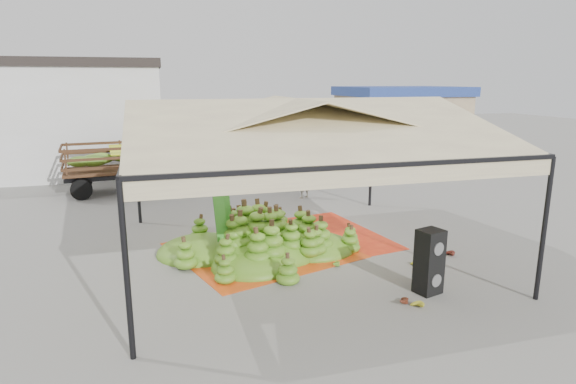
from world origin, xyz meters
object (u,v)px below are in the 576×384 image
object	(u,v)px
banana_heap	(261,231)
vendor	(304,179)
truck_right	(317,151)
speaker_stack	(429,262)
truck_left	(148,160)

from	to	relation	value
banana_heap	vendor	xyz separation A→B (m)	(2.91, 5.42, 0.16)
truck_right	speaker_stack	bearing A→B (deg)	-111.76
truck_left	truck_right	xyz separation A→B (m)	(7.58, 0.52, 0.01)
banana_heap	vendor	world-z (taller)	vendor
banana_heap	truck_right	xyz separation A→B (m)	(4.74, 9.10, 0.68)
banana_heap	truck_left	bearing A→B (deg)	108.36
banana_heap	truck_left	world-z (taller)	truck_left
speaker_stack	truck_right	distance (m)	12.68
vendor	banana_heap	bearing A→B (deg)	39.56
truck_left	truck_right	size ratio (longest dim) A/B	0.97
truck_right	truck_left	bearing A→B (deg)	170.64
vendor	truck_right	xyz separation A→B (m)	(1.83, 3.68, 0.52)
speaker_stack	truck_right	size ratio (longest dim) A/B	0.22
speaker_stack	truck_left	bearing A→B (deg)	99.40
banana_heap	truck_right	world-z (taller)	truck_right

